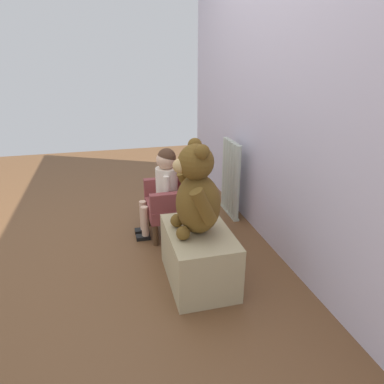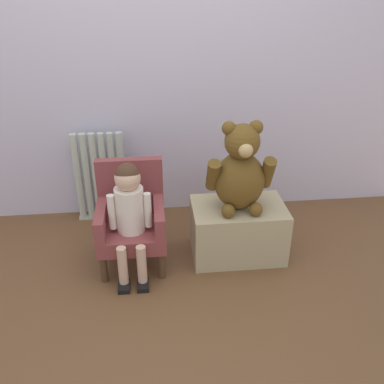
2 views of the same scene
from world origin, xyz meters
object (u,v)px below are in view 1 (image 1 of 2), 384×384
object	(u,v)px
child_armchair	(178,197)
low_bench	(199,256)
child_figure	(164,180)
large_teddy_bear	(197,194)
radiator	(231,179)

from	to	relation	value
child_armchair	low_bench	distance (m)	0.69
child_figure	large_teddy_bear	world-z (taller)	large_teddy_bear
child_figure	low_bench	world-z (taller)	child_figure
child_figure	large_teddy_bear	bearing A→B (deg)	7.22
child_armchair	low_bench	xyz separation A→B (m)	(0.67, -0.01, -0.13)
low_bench	large_teddy_bear	size ratio (longest dim) A/B	1.05
child_armchair	child_figure	size ratio (longest dim) A/B	0.91
radiator	low_bench	size ratio (longest dim) A/B	1.15
low_bench	child_armchair	bearing A→B (deg)	178.92
radiator	large_teddy_bear	world-z (taller)	large_teddy_bear
child_figure	large_teddy_bear	xyz separation A→B (m)	(0.66, 0.08, 0.14)
child_figure	large_teddy_bear	distance (m)	0.68
radiator	child_figure	xyz separation A→B (m)	(0.23, -0.64, 0.12)
child_figure	low_bench	xyz separation A→B (m)	(0.67, 0.10, -0.28)
large_teddy_bear	low_bench	bearing A→B (deg)	57.48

